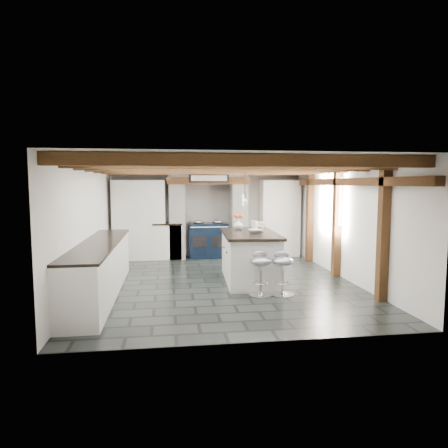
{
  "coord_description": "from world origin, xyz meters",
  "views": [
    {
      "loc": [
        -1.01,
        -7.57,
        1.92
      ],
      "look_at": [
        0.1,
        0.4,
        1.1
      ],
      "focal_mm": 32.0,
      "sensor_mm": 36.0,
      "label": 1
    }
  ],
  "objects": [
    {
      "name": "ground",
      "position": [
        0.0,
        0.0,
        0.0
      ],
      "size": [
        6.0,
        6.0,
        0.0
      ],
      "primitive_type": "plane",
      "color": "black",
      "rests_on": "ground"
    },
    {
      "name": "room_shell",
      "position": [
        -0.61,
        1.42,
        1.07
      ],
      "size": [
        6.0,
        6.03,
        6.0
      ],
      "color": "white",
      "rests_on": "ground"
    },
    {
      "name": "bar_stool_far",
      "position": [
        0.53,
        -1.03,
        0.48
      ],
      "size": [
        0.44,
        0.44,
        0.77
      ],
      "rotation": [
        0.0,
        0.0,
        0.17
      ],
      "color": "silver",
      "rests_on": "ground"
    },
    {
      "name": "kitchen_island",
      "position": [
        0.56,
        0.06,
        0.5
      ],
      "size": [
        1.12,
        2.01,
        1.29
      ],
      "rotation": [
        0.0,
        0.0,
        -0.05
      ],
      "color": "white",
      "rests_on": "ground"
    },
    {
      "name": "range_cooker",
      "position": [
        0.0,
        2.68,
        0.47
      ],
      "size": [
        1.0,
        0.63,
        0.99
      ],
      "color": "black",
      "rests_on": "ground"
    },
    {
      "name": "bar_stool_near",
      "position": [
        0.91,
        -1.06,
        0.47
      ],
      "size": [
        0.45,
        0.45,
        0.76
      ],
      "rotation": [
        0.0,
        0.0,
        -0.23
      ],
      "color": "silver",
      "rests_on": "ground"
    }
  ]
}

